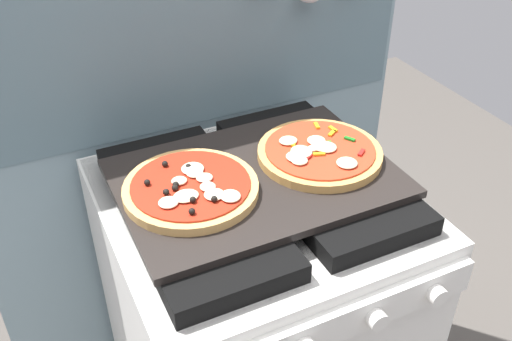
{
  "coord_description": "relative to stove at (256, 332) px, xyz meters",
  "views": [
    {
      "loc": [
        -0.41,
        -0.85,
        1.57
      ],
      "look_at": [
        0.0,
        0.0,
        0.93
      ],
      "focal_mm": 40.9,
      "sensor_mm": 36.0,
      "label": 1
    }
  ],
  "objects": [
    {
      "name": "kitchen_backsplash",
      "position": [
        0.0,
        0.34,
        0.34
      ],
      "size": [
        1.1,
        0.09,
        1.55
      ],
      "color": "#7A939E",
      "rests_on": "ground_plane"
    },
    {
      "name": "stove",
      "position": [
        0.0,
        0.0,
        0.0
      ],
      "size": [
        0.6,
        0.64,
        0.9
      ],
      "color": "white",
      "rests_on": "ground_plane"
    },
    {
      "name": "baking_tray",
      "position": [
        0.0,
        0.0,
        0.46
      ],
      "size": [
        0.54,
        0.38,
        0.02
      ],
      "primitive_type": "cube",
      "color": "black",
      "rests_on": "stove"
    },
    {
      "name": "pizza_left",
      "position": [
        -0.14,
        -0.0,
        0.48
      ],
      "size": [
        0.26,
        0.26,
        0.03
      ],
      "color": "tan",
      "rests_on": "baking_tray"
    },
    {
      "name": "pizza_right",
      "position": [
        0.14,
        0.0,
        0.48
      ],
      "size": [
        0.26,
        0.26,
        0.03
      ],
      "color": "tan",
      "rests_on": "baking_tray"
    }
  ]
}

